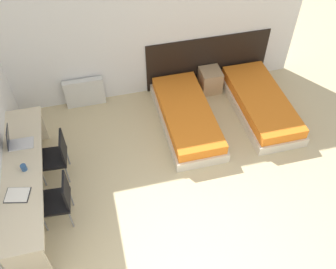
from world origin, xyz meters
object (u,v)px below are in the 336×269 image
at_px(bed_near_window, 187,117).
at_px(chair_near_laptop, 56,155).
at_px(chair_near_notebook, 59,199).
at_px(bed_near_door, 260,104).
at_px(laptop, 17,142).
at_px(nightstand, 210,80).

height_order(bed_near_window, chair_near_laptop, chair_near_laptop).
bearing_deg(chair_near_notebook, bed_near_door, 25.15).
bearing_deg(bed_near_window, laptop, -169.53).
xyz_separation_m(bed_near_door, laptop, (-4.09, -0.50, 0.63)).
distance_m(bed_near_window, chair_near_laptop, 2.31).
bearing_deg(bed_near_door, chair_near_notebook, -159.07).
relative_size(bed_near_window, nightstand, 4.54).
height_order(chair_near_notebook, laptop, laptop).
relative_size(bed_near_window, chair_near_notebook, 2.39).
bearing_deg(chair_near_notebook, bed_near_window, 36.15).
height_order(nightstand, chair_near_laptop, chair_near_laptop).
distance_m(bed_near_door, chair_near_laptop, 3.67).
relative_size(bed_near_door, chair_near_laptop, 2.39).
height_order(bed_near_door, nightstand, nightstand).
xyz_separation_m(bed_near_door, chair_near_notebook, (-3.61, -1.38, 0.29)).
relative_size(bed_near_window, bed_near_door, 1.00).
bearing_deg(laptop, bed_near_door, 8.45).
bearing_deg(nightstand, bed_near_window, -130.78).
bearing_deg(nightstand, bed_near_door, -49.22).
bearing_deg(bed_near_door, bed_near_window, 180.00).
distance_m(bed_near_door, laptop, 4.17).
height_order(bed_near_window, chair_near_notebook, chair_near_notebook).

